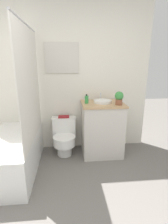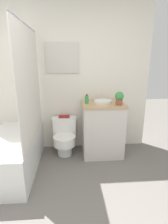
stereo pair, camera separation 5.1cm
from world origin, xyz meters
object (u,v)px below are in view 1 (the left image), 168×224
Objects in this scene: soap_bottle at (87,99)px; potted_plant at (119,98)px; book_on_tank at (64,117)px; sink at (103,101)px; toilet at (64,137)px.

soap_bottle is 0.51m from potted_plant.
book_on_tank is (-0.86, 0.31, -0.38)m from potted_plant.
potted_plant is (0.48, -0.14, 0.05)m from soap_bottle.
soap_bottle is at bearing -174.98° from sink.
sink is 0.27m from soap_bottle.
potted_plant is at bearing -20.01° from book_on_tank.
potted_plant is 0.99m from book_on_tank.
potted_plant reaches higher than sink.
potted_plant is 1.11× the size of book_on_tank.
book_on_tank reaches higher than toilet.
soap_bottle reaches higher than sink.
toilet is 2.99× the size of potted_plant.
book_on_tank is at bearing 166.96° from sink.
toilet is at bearing 172.06° from soap_bottle.
potted_plant reaches higher than book_on_tank.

